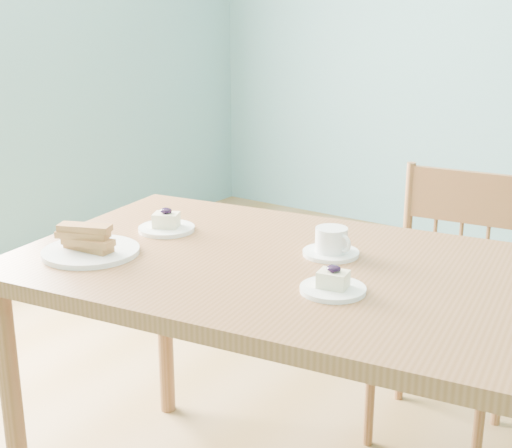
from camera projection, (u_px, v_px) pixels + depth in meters
name	position (u px, v px, depth m)	size (l,w,h in m)	color
room	(441.00, 7.00, 1.58)	(5.01, 5.01, 2.71)	olive
dining_table	(304.00, 294.00, 1.73)	(1.52, 1.01, 0.76)	brown
dining_chair	(446.00, 306.00, 2.26)	(0.43, 0.42, 0.86)	brown
cheesecake_plate_near	(333.00, 285.00, 1.54)	(0.14, 0.14, 0.06)	white
cheesecake_plate_far	(166.00, 225.00, 1.96)	(0.15, 0.15, 0.07)	white
coffee_cup	(332.00, 244.00, 1.77)	(0.14, 0.14, 0.07)	white
biscotti_plate	(90.00, 245.00, 1.78)	(0.24, 0.24, 0.08)	white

